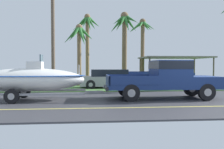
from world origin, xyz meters
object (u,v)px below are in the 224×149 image
object	(u,v)px
parked_pickup_background	(161,74)
carport_awning	(174,58)
boat_on_trailer	(29,79)
parked_sedan_near	(37,78)
parked_sedan_far	(112,79)
utility_pole	(53,31)
palm_tree_near_left	(79,40)
palm_tree_far_right	(125,30)
pickup_truck_towing	(169,78)
palm_tree_far_left	(142,35)
palm_tree_mid	(87,30)

from	to	relation	value
parked_pickup_background	carport_awning	distance (m)	7.46
boat_on_trailer	parked_sedan_near	distance (m)	7.82
parked_sedan_far	carport_awning	size ratio (longest dim) A/B	0.68
boat_on_trailer	utility_pole	size ratio (longest dim) A/B	0.85
carport_awning	palm_tree_near_left	distance (m)	11.05
palm_tree_far_right	utility_pole	size ratio (longest dim) A/B	0.85
parked_sedan_near	palm_tree_far_right	world-z (taller)	palm_tree_far_right
parked_pickup_background	parked_sedan_far	distance (m)	3.96
parked_sedan_far	utility_pole	xyz separation A→B (m)	(-4.00, -1.42, 3.26)
parked_pickup_background	utility_pole	distance (m)	8.65
carport_awning	utility_pole	bearing A→B (deg)	-142.92
carport_awning	palm_tree_far_right	distance (m)	7.06
pickup_truck_towing	palm_tree_far_right	size ratio (longest dim) A/B	0.89
carport_awning	palm_tree_far_right	bearing A→B (deg)	-149.78
parked_pickup_background	pickup_truck_towing	bearing A→B (deg)	-103.28
carport_awning	parked_sedan_near	bearing A→B (deg)	-158.08
parked_sedan_near	palm_tree_far_right	xyz separation A→B (m)	(7.26, 1.88, 4.11)
carport_awning	palm_tree_far_left	size ratio (longest dim) A/B	1.03
pickup_truck_towing	boat_on_trailer	xyz separation A→B (m)	(-6.85, 0.00, -0.06)
palm_tree_near_left	parked_sedan_near	bearing A→B (deg)	-178.72
carport_awning	utility_pole	distance (m)	14.18
palm_tree_mid	utility_pole	size ratio (longest dim) A/B	0.92
parked_pickup_background	carport_awning	size ratio (longest dim) A/B	0.80
boat_on_trailer	palm_tree_far_right	bearing A→B (deg)	58.13
pickup_truck_towing	palm_tree_near_left	distance (m)	9.53
palm_tree_far_right	parked_sedan_near	bearing A→B (deg)	-165.46
boat_on_trailer	carport_awning	bearing A→B (deg)	47.84
parked_sedan_near	palm_tree_near_left	world-z (taller)	palm_tree_near_left
pickup_truck_towing	palm_tree_far_left	size ratio (longest dim) A/B	0.86
parked_sedan_near	utility_pole	distance (m)	4.94
carport_awning	utility_pole	size ratio (longest dim) A/B	0.91
parked_pickup_background	palm_tree_mid	distance (m)	9.98
parked_pickup_background	palm_tree_mid	xyz separation A→B (m)	(-5.74, 6.93, 4.31)
parked_sedan_near	palm_tree_far_left	bearing A→B (deg)	31.49
palm_tree_far_left	palm_tree_far_right	distance (m)	4.80
palm_tree_far_left	palm_tree_near_left	bearing A→B (deg)	-137.42
parked_sedan_near	utility_pole	size ratio (longest dim) A/B	0.57
parked_sedan_far	palm_tree_near_left	size ratio (longest dim) A/B	0.94
boat_on_trailer	carport_awning	xyz separation A→B (m)	(11.72, 12.95, 1.46)
pickup_truck_towing	utility_pole	size ratio (longest dim) A/B	0.76
palm_tree_mid	palm_tree_far_right	world-z (taller)	palm_tree_mid
parked_sedan_near	palm_tree_mid	bearing A→B (deg)	55.35
parked_pickup_background	carport_awning	xyz separation A→B (m)	(3.36, 6.50, 1.43)
pickup_truck_towing	palm_tree_far_right	distance (m)	10.33
palm_tree_far_right	palm_tree_near_left	bearing A→B (deg)	-155.25
parked_sedan_far	palm_tree_mid	xyz separation A→B (m)	(-1.85, 7.51, 4.66)
boat_on_trailer	palm_tree_mid	size ratio (longest dim) A/B	0.92
pickup_truck_towing	parked_sedan_far	size ratio (longest dim) A/B	1.23
palm_tree_near_left	palm_tree_far_left	distance (m)	8.80
pickup_truck_towing	parked_pickup_background	world-z (taller)	pickup_truck_towing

